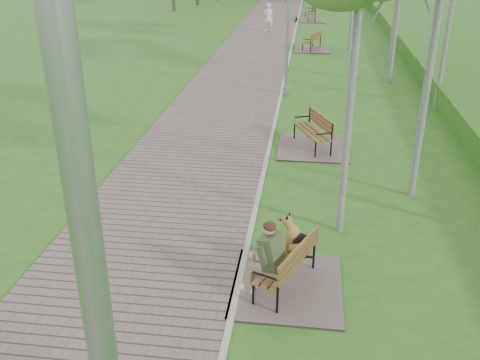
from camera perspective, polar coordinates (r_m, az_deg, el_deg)
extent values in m
cube|color=#635450|center=(25.28, 1.27, 13.26)|extent=(3.50, 67.00, 0.04)
cube|color=#999993|center=(25.16, 5.34, 13.12)|extent=(0.10, 67.00, 0.05)
cube|color=#635450|center=(8.64, 5.05, -11.20)|extent=(1.71, 1.90, 0.04)
cube|color=brown|center=(8.41, 4.81, -8.93)|extent=(0.95, 1.48, 0.04)
cube|color=brown|center=(8.19, 6.32, -7.86)|extent=(0.59, 1.33, 0.31)
cube|color=#635450|center=(14.06, 7.80, 3.46)|extent=(1.79, 1.99, 0.04)
cube|color=brown|center=(13.91, 7.69, 5.11)|extent=(1.02, 1.55, 0.04)
cube|color=brown|center=(13.92, 8.66, 6.24)|extent=(0.64, 1.38, 0.33)
cube|color=#635450|center=(26.61, 7.71, 13.64)|extent=(1.70, 1.88, 0.04)
cube|color=brown|center=(26.54, 7.65, 14.50)|extent=(0.88, 1.47, 0.04)
cube|color=brown|center=(26.42, 8.16, 14.98)|extent=(0.52, 1.34, 0.31)
cube|color=#635450|center=(35.94, 7.53, 16.52)|extent=(1.92, 2.13, 0.04)
cube|color=brown|center=(35.88, 7.48, 17.25)|extent=(0.68, 1.65, 0.04)
cube|color=brown|center=(35.88, 7.94, 17.69)|extent=(0.25, 1.59, 0.35)
cylinder|color=#93969B|center=(18.76, 4.88, 9.44)|extent=(0.18, 0.18, 0.27)
cylinder|color=#93969B|center=(18.31, 5.13, 15.93)|extent=(0.11, 0.11, 4.57)
cylinder|color=#93969B|center=(38.72, 6.83, 17.35)|extent=(0.21, 0.21, 0.32)
cylinder|color=#93969B|center=(45.58, 6.93, 18.43)|extent=(0.18, 0.18, 0.27)
imported|color=silver|center=(31.39, 3.02, 16.91)|extent=(0.64, 0.49, 1.56)
cylinder|color=silver|center=(9.14, 12.08, 12.40)|extent=(0.16, 0.16, 6.41)
cylinder|color=silver|center=(10.98, 20.16, 15.06)|extent=(0.16, 0.16, 6.99)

